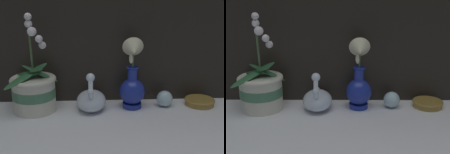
% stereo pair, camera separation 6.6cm
% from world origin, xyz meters
% --- Properties ---
extents(ground_plane, '(2.80, 2.80, 0.00)m').
position_xyz_m(ground_plane, '(0.00, 0.00, 0.00)').
color(ground_plane, white).
extents(orchid_potted_plant, '(0.21, 0.23, 0.40)m').
position_xyz_m(orchid_potted_plant, '(-0.35, 0.14, 0.09)').
color(orchid_potted_plant, beige).
rests_on(orchid_potted_plant, ground_plane).
extents(swan_figurine, '(0.12, 0.19, 0.17)m').
position_xyz_m(swan_figurine, '(-0.12, 0.14, 0.05)').
color(swan_figurine, silver).
rests_on(swan_figurine, ground_plane).
extents(blue_vase, '(0.11, 0.11, 0.30)m').
position_xyz_m(blue_vase, '(0.05, 0.15, 0.11)').
color(blue_vase, navy).
rests_on(blue_vase, ground_plane).
extents(glass_sphere, '(0.07, 0.07, 0.07)m').
position_xyz_m(glass_sphere, '(0.19, 0.16, 0.03)').
color(glass_sphere, silver).
rests_on(glass_sphere, ground_plane).
extents(amber_dish, '(0.13, 0.13, 0.03)m').
position_xyz_m(amber_dish, '(0.34, 0.17, 0.02)').
color(amber_dish, olive).
rests_on(amber_dish, ground_plane).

